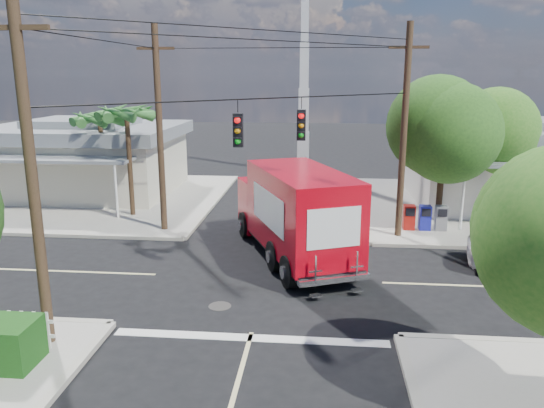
# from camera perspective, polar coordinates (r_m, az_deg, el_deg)

# --- Properties ---
(ground) EXTENTS (120.00, 120.00, 0.00)m
(ground) POSITION_cam_1_polar(r_m,az_deg,el_deg) (18.72, -0.58, -8.02)
(ground) COLOR black
(ground) RESTS_ON ground
(sidewalk_ne) EXTENTS (14.12, 14.12, 0.14)m
(sidewalk_ne) POSITION_cam_1_polar(r_m,az_deg,el_deg) (30.37, 22.60, -0.37)
(sidewalk_ne) COLOR #A49E94
(sidewalk_ne) RESTS_ON ground
(sidewalk_nw) EXTENTS (14.12, 14.12, 0.14)m
(sidewalk_nw) POSITION_cam_1_polar(r_m,az_deg,el_deg) (31.65, -18.40, 0.54)
(sidewalk_nw) COLOR #A49E94
(sidewalk_nw) RESTS_ON ground
(road_markings) EXTENTS (32.00, 32.00, 0.01)m
(road_markings) POSITION_cam_1_polar(r_m,az_deg,el_deg) (17.37, -1.10, -9.81)
(road_markings) COLOR beige
(road_markings) RESTS_ON ground
(building_ne) EXTENTS (11.80, 10.20, 4.50)m
(building_ne) POSITION_cam_1_polar(r_m,az_deg,el_deg) (31.47, 25.24, 4.03)
(building_ne) COLOR silver
(building_ne) RESTS_ON sidewalk_ne
(building_nw) EXTENTS (10.80, 10.20, 4.30)m
(building_nw) POSITION_cam_1_polar(r_m,az_deg,el_deg) (33.14, -19.38, 4.83)
(building_nw) COLOR beige
(building_nw) RESTS_ON sidewalk_nw
(radio_tower) EXTENTS (0.80, 0.80, 17.00)m
(radio_tower) POSITION_cam_1_polar(r_m,az_deg,el_deg) (37.32, 3.45, 11.79)
(radio_tower) COLOR silver
(radio_tower) RESTS_ON ground
(tree_ne_front) EXTENTS (4.21, 4.14, 6.66)m
(tree_ne_front) POSITION_cam_1_polar(r_m,az_deg,el_deg) (24.73, 18.15, 8.05)
(tree_ne_front) COLOR #422D1C
(tree_ne_front) RESTS_ON sidewalk_ne
(tree_ne_back) EXTENTS (3.77, 3.66, 5.82)m
(tree_ne_back) POSITION_cam_1_polar(r_m,az_deg,el_deg) (27.56, 22.40, 7.02)
(tree_ne_back) COLOR #422D1C
(tree_ne_back) RESTS_ON sidewalk_ne
(palm_nw_front) EXTENTS (3.01, 3.08, 5.59)m
(palm_nw_front) POSITION_cam_1_polar(r_m,az_deg,el_deg) (26.54, -15.37, 9.20)
(palm_nw_front) COLOR #422D1C
(palm_nw_front) RESTS_ON sidewalk_nw
(palm_nw_back) EXTENTS (3.01, 3.08, 5.19)m
(palm_nw_back) POSITION_cam_1_polar(r_m,az_deg,el_deg) (28.71, -18.05, 8.59)
(palm_nw_back) COLOR #422D1C
(palm_nw_back) RESTS_ON sidewalk_nw
(utility_poles) EXTENTS (12.00, 10.68, 9.00)m
(utility_poles) POSITION_cam_1_polar(r_m,az_deg,el_deg) (19.32, -4.83, 6.96)
(utility_poles) COLOR #473321
(utility_poles) RESTS_ON ground
(vending_boxes) EXTENTS (1.90, 0.50, 1.10)m
(vending_boxes) POSITION_cam_1_polar(r_m,az_deg,el_deg) (24.75, 16.12, -1.41)
(vending_boxes) COLOR #A8150F
(vending_boxes) RESTS_ON sidewalk_ne
(delivery_truck) EXTENTS (5.38, 8.51, 3.56)m
(delivery_truck) POSITION_cam_1_polar(r_m,az_deg,el_deg) (20.28, 2.41, -0.92)
(delivery_truck) COLOR black
(delivery_truck) RESTS_ON ground
(parked_car) EXTENTS (5.58, 3.58, 1.43)m
(parked_car) POSITION_cam_1_polar(r_m,az_deg,el_deg) (21.27, 27.18, -4.85)
(parked_car) COLOR silver
(parked_car) RESTS_ON ground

